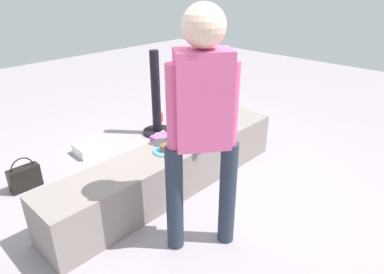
{
  "coord_description": "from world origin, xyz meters",
  "views": [
    {
      "loc": [
        -1.82,
        -1.97,
        1.79
      ],
      "look_at": [
        -0.11,
        -0.34,
        0.68
      ],
      "focal_mm": 31.74,
      "sensor_mm": 36.0,
      "label": 1
    }
  ],
  "objects_px": {
    "gift_bag": "(160,149)",
    "adult_standing": "(203,116)",
    "child_seated": "(186,122)",
    "water_bottle_near_gift": "(175,143)",
    "handbag_black_leather": "(25,177)",
    "party_cup_red": "(160,117)",
    "cake_plate": "(166,149)",
    "cake_box_white": "(90,148)"
  },
  "relations": [
    {
      "from": "gift_bag",
      "to": "water_bottle_near_gift",
      "type": "distance_m",
      "value": 0.32
    },
    {
      "from": "adult_standing",
      "to": "cake_box_white",
      "type": "relative_size",
      "value": 5.42
    },
    {
      "from": "child_seated",
      "to": "cake_box_white",
      "type": "distance_m",
      "value": 1.39
    },
    {
      "from": "child_seated",
      "to": "adult_standing",
      "type": "bearing_deg",
      "value": -128.26
    },
    {
      "from": "gift_bag",
      "to": "party_cup_red",
      "type": "xyz_separation_m",
      "value": [
        0.78,
        0.89,
        -0.11
      ]
    },
    {
      "from": "child_seated",
      "to": "water_bottle_near_gift",
      "type": "distance_m",
      "value": 0.86
    },
    {
      "from": "child_seated",
      "to": "gift_bag",
      "type": "relative_size",
      "value": 1.3
    },
    {
      "from": "gift_bag",
      "to": "handbag_black_leather",
      "type": "height_order",
      "value": "gift_bag"
    },
    {
      "from": "water_bottle_near_gift",
      "to": "gift_bag",
      "type": "bearing_deg",
      "value": -163.04
    },
    {
      "from": "cake_plate",
      "to": "party_cup_red",
      "type": "bearing_deg",
      "value": 50.56
    },
    {
      "from": "child_seated",
      "to": "party_cup_red",
      "type": "bearing_deg",
      "value": 57.51
    },
    {
      "from": "cake_box_white",
      "to": "handbag_black_leather",
      "type": "relative_size",
      "value": 0.97
    },
    {
      "from": "water_bottle_near_gift",
      "to": "party_cup_red",
      "type": "height_order",
      "value": "water_bottle_near_gift"
    },
    {
      "from": "gift_bag",
      "to": "adult_standing",
      "type": "bearing_deg",
      "value": -117.91
    },
    {
      "from": "cake_box_white",
      "to": "party_cup_red",
      "type": "bearing_deg",
      "value": 6.45
    },
    {
      "from": "water_bottle_near_gift",
      "to": "cake_plate",
      "type": "bearing_deg",
      "value": -139.1
    },
    {
      "from": "gift_bag",
      "to": "handbag_black_leather",
      "type": "relative_size",
      "value": 1.17
    },
    {
      "from": "water_bottle_near_gift",
      "to": "party_cup_red",
      "type": "xyz_separation_m",
      "value": [
        0.48,
        0.8,
        -0.05
      ]
    },
    {
      "from": "adult_standing",
      "to": "water_bottle_near_gift",
      "type": "distance_m",
      "value": 1.73
    },
    {
      "from": "water_bottle_near_gift",
      "to": "handbag_black_leather",
      "type": "bearing_deg",
      "value": 161.98
    },
    {
      "from": "child_seated",
      "to": "gift_bag",
      "type": "bearing_deg",
      "value": 79.73
    },
    {
      "from": "cake_box_white",
      "to": "gift_bag",
      "type": "bearing_deg",
      "value": -63.1
    },
    {
      "from": "gift_bag",
      "to": "cake_box_white",
      "type": "xyz_separation_m",
      "value": [
        -0.38,
        0.76,
        -0.11
      ]
    },
    {
      "from": "party_cup_red",
      "to": "handbag_black_leather",
      "type": "xyz_separation_m",
      "value": [
        -1.95,
        -0.32,
        0.06
      ]
    },
    {
      "from": "gift_bag",
      "to": "cake_box_white",
      "type": "bearing_deg",
      "value": 116.9
    },
    {
      "from": "party_cup_red",
      "to": "handbag_black_leather",
      "type": "relative_size",
      "value": 0.37
    },
    {
      "from": "adult_standing",
      "to": "handbag_black_leather",
      "type": "relative_size",
      "value": 5.25
    },
    {
      "from": "cake_box_white",
      "to": "cake_plate",
      "type": "bearing_deg",
      "value": -86.88
    },
    {
      "from": "gift_bag",
      "to": "water_bottle_near_gift",
      "type": "xyz_separation_m",
      "value": [
        0.3,
        0.09,
        -0.06
      ]
    },
    {
      "from": "water_bottle_near_gift",
      "to": "party_cup_red",
      "type": "relative_size",
      "value": 1.97
    },
    {
      "from": "handbag_black_leather",
      "to": "party_cup_red",
      "type": "bearing_deg",
      "value": 9.21
    },
    {
      "from": "adult_standing",
      "to": "handbag_black_leather",
      "type": "height_order",
      "value": "adult_standing"
    },
    {
      "from": "cake_plate",
      "to": "cake_box_white",
      "type": "relative_size",
      "value": 0.73
    },
    {
      "from": "cake_plate",
      "to": "water_bottle_near_gift",
      "type": "xyz_separation_m",
      "value": [
        0.62,
        0.54,
        -0.34
      ]
    },
    {
      "from": "child_seated",
      "to": "cake_plate",
      "type": "height_order",
      "value": "child_seated"
    },
    {
      "from": "cake_plate",
      "to": "party_cup_red",
      "type": "xyz_separation_m",
      "value": [
        1.1,
        1.33,
        -0.39
      ]
    },
    {
      "from": "child_seated",
      "to": "party_cup_red",
      "type": "xyz_separation_m",
      "value": [
        0.86,
        1.35,
        -0.58
      ]
    },
    {
      "from": "cake_plate",
      "to": "party_cup_red",
      "type": "relative_size",
      "value": 1.93
    },
    {
      "from": "cake_plate",
      "to": "water_bottle_near_gift",
      "type": "height_order",
      "value": "cake_plate"
    },
    {
      "from": "cake_plate",
      "to": "water_bottle_near_gift",
      "type": "distance_m",
      "value": 0.89
    },
    {
      "from": "water_bottle_near_gift",
      "to": "party_cup_red",
      "type": "distance_m",
      "value": 0.93
    },
    {
      "from": "adult_standing",
      "to": "party_cup_red",
      "type": "distance_m",
      "value": 2.58
    }
  ]
}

